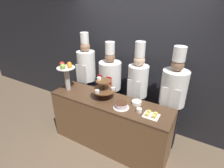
{
  "coord_description": "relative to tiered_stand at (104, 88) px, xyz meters",
  "views": [
    {
      "loc": [
        1.27,
        -1.8,
        2.38
      ],
      "look_at": [
        0.0,
        0.38,
        1.18
      ],
      "focal_mm": 28.0,
      "sensor_mm": 36.0,
      "label": 1
    }
  ],
  "objects": [
    {
      "name": "wall_back",
      "position": [
        0.13,
        0.88,
        0.3
      ],
      "size": [
        10.0,
        0.06,
        2.8
      ],
      "color": "#232328",
      "rests_on": "ground_plane"
    },
    {
      "name": "cup_white",
      "position": [
        0.67,
        -0.11,
        -0.14
      ],
      "size": [
        0.08,
        0.08,
        0.06
      ],
      "color": "white",
      "rests_on": "buffet_counter"
    },
    {
      "name": "chef_right",
      "position": [
        1.0,
        0.49,
        -0.12
      ],
      "size": [
        0.41,
        0.41,
        1.8
      ],
      "color": "black",
      "rests_on": "ground_plane"
    },
    {
      "name": "buffet_counter",
      "position": [
        0.13,
        -0.04,
        -0.63
      ],
      "size": [
        2.06,
        0.56,
        0.93
      ],
      "color": "brown",
      "rests_on": "ground_plane"
    },
    {
      "name": "chef_center_right",
      "position": [
        0.4,
        0.49,
        -0.11
      ],
      "size": [
        0.35,
        0.35,
        1.81
      ],
      "color": "#38332D",
      "rests_on": "ground_plane"
    },
    {
      "name": "fruit_pedestal",
      "position": [
        -0.71,
        -0.08,
        0.17
      ],
      "size": [
        0.31,
        0.31,
        0.51
      ],
      "color": "#B2ADA8",
      "rests_on": "buffet_counter"
    },
    {
      "name": "serving_bowl_far",
      "position": [
        0.56,
        0.07,
        -0.14
      ],
      "size": [
        0.15,
        0.15,
        0.16
      ],
      "color": "white",
      "rests_on": "buffet_counter"
    },
    {
      "name": "cake_square_tray",
      "position": [
        0.86,
        -0.11,
        -0.15
      ],
      "size": [
        0.22,
        0.19,
        0.05
      ],
      "color": "white",
      "rests_on": "buffet_counter"
    },
    {
      "name": "cake_round",
      "position": [
        0.4,
        -0.14,
        -0.13
      ],
      "size": [
        0.24,
        0.24,
        0.09
      ],
      "color": "white",
      "rests_on": "buffet_counter"
    },
    {
      "name": "chef_center_left",
      "position": [
        -0.17,
        0.49,
        -0.16
      ],
      "size": [
        0.42,
        0.42,
        1.74
      ],
      "color": "black",
      "rests_on": "ground_plane"
    },
    {
      "name": "ground_plane",
      "position": [
        0.13,
        -0.32,
        -1.1
      ],
      "size": [
        14.0,
        14.0,
        0.0
      ],
      "primitive_type": "plane",
      "color": "brown"
    },
    {
      "name": "chef_left",
      "position": [
        -0.73,
        0.49,
        -0.07
      ],
      "size": [
        0.36,
        0.36,
        1.86
      ],
      "color": "black",
      "rests_on": "ground_plane"
    },
    {
      "name": "tiered_stand",
      "position": [
        0.0,
        0.0,
        0.0
      ],
      "size": [
        0.4,
        0.4,
        0.35
      ],
      "color": "brown",
      "rests_on": "buffet_counter"
    }
  ]
}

